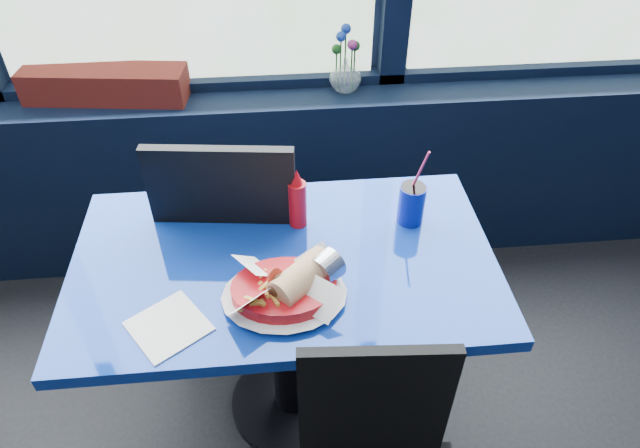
{
  "coord_description": "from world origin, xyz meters",
  "views": [
    {
      "loc": [
        0.29,
        0.84,
        1.88
      ],
      "look_at": [
        0.4,
        1.98,
        0.89
      ],
      "focal_mm": 32.0,
      "sensor_mm": 36.0,
      "label": 1
    }
  ],
  "objects_px": {
    "flower_vase": "(345,72)",
    "ketchup_bottle": "(297,201)",
    "soda_cup": "(412,203)",
    "chair_near_back": "(228,233)",
    "planter_box": "(105,84)",
    "near_table": "(286,301)",
    "food_basket": "(286,288)"
  },
  "relations": [
    {
      "from": "planter_box",
      "to": "soda_cup",
      "type": "xyz_separation_m",
      "value": [
        1.03,
        -0.77,
        -0.04
      ]
    },
    {
      "from": "chair_near_back",
      "to": "food_basket",
      "type": "distance_m",
      "value": 0.54
    },
    {
      "from": "chair_near_back",
      "to": "soda_cup",
      "type": "xyz_separation_m",
      "value": [
        0.58,
        -0.18,
        0.24
      ]
    },
    {
      "from": "flower_vase",
      "to": "food_basket",
      "type": "height_order",
      "value": "flower_vase"
    },
    {
      "from": "chair_near_back",
      "to": "soda_cup",
      "type": "relative_size",
      "value": 3.76
    },
    {
      "from": "food_basket",
      "to": "soda_cup",
      "type": "xyz_separation_m",
      "value": [
        0.39,
        0.28,
        0.03
      ]
    },
    {
      "from": "soda_cup",
      "to": "flower_vase",
      "type": "bearing_deg",
      "value": 97.97
    },
    {
      "from": "flower_vase",
      "to": "ketchup_bottle",
      "type": "distance_m",
      "value": 0.77
    },
    {
      "from": "chair_near_back",
      "to": "soda_cup",
      "type": "height_order",
      "value": "soda_cup"
    },
    {
      "from": "chair_near_back",
      "to": "planter_box",
      "type": "xyz_separation_m",
      "value": [
        -0.45,
        0.58,
        0.28
      ]
    },
    {
      "from": "chair_near_back",
      "to": "planter_box",
      "type": "height_order",
      "value": "chair_near_back"
    },
    {
      "from": "soda_cup",
      "to": "food_basket",
      "type": "bearing_deg",
      "value": -144.16
    },
    {
      "from": "near_table",
      "to": "soda_cup",
      "type": "height_order",
      "value": "soda_cup"
    },
    {
      "from": "near_table",
      "to": "ketchup_bottle",
      "type": "xyz_separation_m",
      "value": [
        0.05,
        0.15,
        0.27
      ]
    },
    {
      "from": "flower_vase",
      "to": "soda_cup",
      "type": "height_order",
      "value": "flower_vase"
    },
    {
      "from": "food_basket",
      "to": "flower_vase",
      "type": "bearing_deg",
      "value": 56.19
    },
    {
      "from": "ketchup_bottle",
      "to": "soda_cup",
      "type": "xyz_separation_m",
      "value": [
        0.34,
        -0.02,
        -0.02
      ]
    },
    {
      "from": "soda_cup",
      "to": "planter_box",
      "type": "bearing_deg",
      "value": 143.24
    },
    {
      "from": "near_table",
      "to": "chair_near_back",
      "type": "distance_m",
      "value": 0.36
    },
    {
      "from": "near_table",
      "to": "planter_box",
      "type": "bearing_deg",
      "value": 125.34
    },
    {
      "from": "planter_box",
      "to": "food_basket",
      "type": "relative_size",
      "value": 1.77
    },
    {
      "from": "chair_near_back",
      "to": "food_basket",
      "type": "relative_size",
      "value": 2.89
    },
    {
      "from": "planter_box",
      "to": "soda_cup",
      "type": "height_order",
      "value": "soda_cup"
    },
    {
      "from": "ketchup_bottle",
      "to": "food_basket",
      "type": "bearing_deg",
      "value": -99.37
    },
    {
      "from": "flower_vase",
      "to": "ketchup_bottle",
      "type": "bearing_deg",
      "value": -107.78
    },
    {
      "from": "ketchup_bottle",
      "to": "planter_box",
      "type": "bearing_deg",
      "value": 132.48
    },
    {
      "from": "food_basket",
      "to": "ketchup_bottle",
      "type": "height_order",
      "value": "ketchup_bottle"
    },
    {
      "from": "planter_box",
      "to": "food_basket",
      "type": "xyz_separation_m",
      "value": [
        0.64,
        -1.05,
        -0.07
      ]
    },
    {
      "from": "food_basket",
      "to": "planter_box",
      "type": "bearing_deg",
      "value": 102.96
    },
    {
      "from": "near_table",
      "to": "soda_cup",
      "type": "xyz_separation_m",
      "value": [
        0.39,
        0.13,
        0.25
      ]
    },
    {
      "from": "chair_near_back",
      "to": "planter_box",
      "type": "relative_size",
      "value": 1.63
    },
    {
      "from": "flower_vase",
      "to": "food_basket",
      "type": "bearing_deg",
      "value": -105.42
    }
  ]
}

